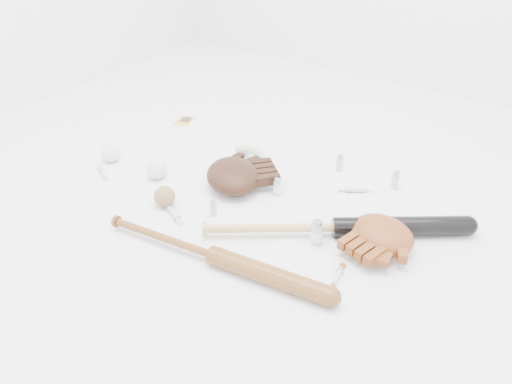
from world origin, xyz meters
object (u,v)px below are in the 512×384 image
Objects in this scene: bat_wood at (213,255)px; glove_dark at (233,175)px; bat_dark at (336,227)px; pedestal at (243,159)px.

bat_wood is 2.87× the size of glove_dark.
glove_dark reaches higher than bat_dark.
glove_dark is 0.19m from pedestal.
pedestal is (-0.54, 0.22, -0.02)m from bat_dark.
glove_dark is at bearing -65.81° from pedestal.
pedestal is at bearing 109.91° from bat_wood.
glove_dark is (-0.21, 0.39, 0.02)m from bat_wood.
bat_wood is 0.44m from glove_dark.
pedestal is at bearing 155.20° from glove_dark.
bat_dark is 14.35× the size of pedestal.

